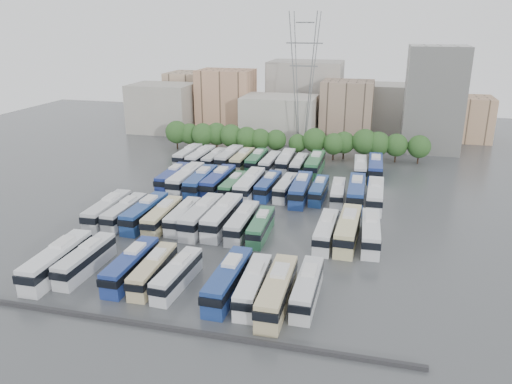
% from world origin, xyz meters
% --- Properties ---
extents(ground, '(220.00, 220.00, 0.00)m').
position_xyz_m(ground, '(0.00, 0.00, 0.00)').
color(ground, '#424447').
rests_on(ground, ground).
extents(parapet, '(56.00, 0.50, 0.50)m').
position_xyz_m(parapet, '(0.00, -33.00, 0.25)').
color(parapet, '#2D2D30').
rests_on(parapet, ground).
extents(tree_line, '(65.51, 7.31, 7.64)m').
position_xyz_m(tree_line, '(-0.67, 42.14, 4.26)').
color(tree_line, black).
rests_on(tree_line, ground).
extents(city_buildings, '(102.00, 35.00, 20.00)m').
position_xyz_m(city_buildings, '(-7.46, 71.86, 7.87)').
color(city_buildings, '#9E998E').
rests_on(city_buildings, ground).
extents(apartment_tower, '(14.00, 14.00, 26.00)m').
position_xyz_m(apartment_tower, '(34.00, 58.00, 13.00)').
color(apartment_tower, silver).
rests_on(apartment_tower, ground).
extents(electricity_pylon, '(9.00, 6.91, 33.83)m').
position_xyz_m(electricity_pylon, '(2.00, 50.00, 18.66)').
color(electricity_pylon, slate).
rests_on(electricity_pylon, ground).
extents(bus_r0_s1, '(3.21, 13.26, 4.14)m').
position_xyz_m(bus_r0_s1, '(-18.15, -24.82, 2.03)').
color(bus_r0_s1, silver).
rests_on(bus_r0_s1, ground).
extents(bus_r0_s2, '(2.67, 11.73, 3.67)m').
position_xyz_m(bus_r0_s2, '(-14.98, -23.24, 1.80)').
color(bus_r0_s2, silver).
rests_on(bus_r0_s2, ground).
extents(bus_r0_s4, '(2.71, 12.05, 3.77)m').
position_xyz_m(bus_r0_s4, '(-8.28, -23.32, 1.85)').
color(bus_r0_s4, navy).
rests_on(bus_r0_s4, ground).
extents(bus_r0_s5, '(2.79, 11.22, 3.50)m').
position_xyz_m(bus_r0_s5, '(-5.05, -23.58, 1.72)').
color(bus_r0_s5, '#C2B185').
rests_on(bus_r0_s5, ground).
extents(bus_r0_s6, '(2.93, 11.00, 3.42)m').
position_xyz_m(bus_r0_s6, '(-1.63, -23.88, 1.68)').
color(bus_r0_s6, silver).
rests_on(bus_r0_s6, ground).
extents(bus_r0_s8, '(2.99, 12.69, 3.97)m').
position_xyz_m(bus_r0_s8, '(5.13, -24.02, 1.95)').
color(bus_r0_s8, navy).
rests_on(bus_r0_s8, ground).
extents(bus_r0_s9, '(2.92, 11.64, 3.63)m').
position_xyz_m(bus_r0_s9, '(8.35, -24.28, 1.78)').
color(bus_r0_s9, white).
rests_on(bus_r0_s9, ground).
extents(bus_r0_s10, '(2.96, 12.96, 4.06)m').
position_xyz_m(bus_r0_s10, '(11.48, -25.23, 1.99)').
color(bus_r0_s10, '#CABA8B').
rests_on(bus_r0_s10, ground).
extents(bus_r0_s11, '(2.54, 11.48, 3.60)m').
position_xyz_m(bus_r0_s11, '(14.74, -23.27, 1.77)').
color(bus_r0_s11, silver).
rests_on(bus_r0_s11, ground).
extents(bus_r1_s0, '(3.07, 12.63, 3.94)m').
position_xyz_m(bus_r1_s0, '(-21.34, -6.46, 1.93)').
color(bus_r1_s0, silver).
rests_on(bus_r1_s0, ground).
extents(bus_r1_s1, '(2.68, 11.78, 3.69)m').
position_xyz_m(bus_r1_s1, '(-18.27, -6.32, 1.81)').
color(bus_r1_s1, silver).
rests_on(bus_r1_s1, ground).
extents(bus_r1_s2, '(3.08, 12.63, 3.94)m').
position_xyz_m(bus_r1_s2, '(-14.82, -5.92, 1.93)').
color(bus_r1_s2, navy).
rests_on(bus_r1_s2, ground).
extents(bus_r1_s3, '(2.92, 11.94, 3.73)m').
position_xyz_m(bus_r1_s3, '(-11.48, -6.48, 1.83)').
color(bus_r1_s3, beige).
rests_on(bus_r1_s3, ground).
extents(bus_r1_s4, '(2.49, 11.14, 3.49)m').
position_xyz_m(bus_r1_s4, '(-8.45, -5.26, 1.71)').
color(bus_r1_s4, silver).
rests_on(bus_r1_s4, ground).
extents(bus_r1_s5, '(3.26, 13.41, 4.19)m').
position_xyz_m(bus_r1_s5, '(-5.14, -5.31, 2.05)').
color(bus_r1_s5, silver).
rests_on(bus_r1_s5, ground).
extents(bus_r1_s6, '(3.17, 13.56, 4.24)m').
position_xyz_m(bus_r1_s6, '(-1.84, -4.74, 2.08)').
color(bus_r1_s6, silver).
rests_on(bus_r1_s6, ground).
extents(bus_r1_s7, '(2.65, 12.08, 3.79)m').
position_xyz_m(bus_r1_s7, '(1.78, -5.83, 1.86)').
color(bus_r1_s7, silver).
rests_on(bus_r1_s7, ground).
extents(bus_r1_s8, '(2.69, 11.05, 3.45)m').
position_xyz_m(bus_r1_s8, '(4.90, -6.32, 1.69)').
color(bus_r1_s8, '#2D6943').
rests_on(bus_r1_s8, ground).
extents(bus_r1_s11, '(2.76, 11.72, 3.66)m').
position_xyz_m(bus_r1_s11, '(14.92, -5.95, 1.80)').
color(bus_r1_s11, silver).
rests_on(bus_r1_s11, ground).
extents(bus_r1_s12, '(3.32, 13.53, 4.22)m').
position_xyz_m(bus_r1_s12, '(18.13, -5.08, 2.07)').
color(bus_r1_s12, beige).
rests_on(bus_r1_s12, ground).
extents(bus_r1_s13, '(3.21, 12.46, 3.88)m').
position_xyz_m(bus_r1_s13, '(21.45, -4.97, 1.90)').
color(bus_r1_s13, silver).
rests_on(bus_r1_s13, ground).
extents(bus_r2_s1, '(2.72, 12.43, 3.90)m').
position_xyz_m(bus_r2_s1, '(-18.07, 13.18, 1.91)').
color(bus_r2_s1, navy).
rests_on(bus_r2_s1, ground).
extents(bus_r2_s2, '(3.06, 13.66, 4.28)m').
position_xyz_m(bus_r2_s2, '(-14.87, 12.25, 2.10)').
color(bus_r2_s2, silver).
rests_on(bus_r2_s2, ground).
extents(bus_r2_s3, '(3.24, 13.41, 4.19)m').
position_xyz_m(bus_r2_s3, '(-11.52, 11.59, 2.05)').
color(bus_r2_s3, navy).
rests_on(bus_r2_s3, ground).
extents(bus_r2_s4, '(3.29, 13.43, 4.19)m').
position_xyz_m(bus_r2_s4, '(-8.25, 12.59, 2.06)').
color(bus_r2_s4, navy).
rests_on(bus_r2_s4, ground).
extents(bus_r2_s5, '(2.86, 11.45, 3.57)m').
position_xyz_m(bus_r2_s5, '(-4.87, 11.60, 1.75)').
color(bus_r2_s5, '#307143').
rests_on(bus_r2_s5, ground).
extents(bus_r2_s6, '(3.03, 13.53, 4.24)m').
position_xyz_m(bus_r2_s6, '(-1.75, 11.87, 2.08)').
color(bus_r2_s6, white).
rests_on(bus_r2_s6, ground).
extents(bus_r2_s7, '(3.06, 11.71, 3.64)m').
position_xyz_m(bus_r2_s7, '(1.58, 13.21, 1.79)').
color(bus_r2_s7, navy).
rests_on(bus_r2_s7, ground).
extents(bus_r2_s8, '(2.99, 11.23, 3.49)m').
position_xyz_m(bus_r2_s8, '(5.02, 13.19, 1.71)').
color(bus_r2_s8, silver).
rests_on(bus_r2_s8, ground).
extents(bus_r2_s9, '(3.09, 13.10, 4.10)m').
position_xyz_m(bus_r2_s9, '(8.11, 12.00, 2.01)').
color(bus_r2_s9, navy).
rests_on(bus_r2_s9, ground).
extents(bus_r2_s10, '(2.60, 11.11, 3.47)m').
position_xyz_m(bus_r2_s10, '(11.35, 13.23, 1.71)').
color(bus_r2_s10, navy).
rests_on(bus_r2_s10, ground).
extents(bus_r2_s11, '(2.81, 10.95, 3.41)m').
position_xyz_m(bus_r2_s11, '(14.92, 12.81, 1.67)').
color(bus_r2_s11, silver).
rests_on(bus_r2_s11, ground).
extents(bus_r2_s12, '(3.22, 13.62, 4.26)m').
position_xyz_m(bus_r2_s12, '(18.27, 12.74, 2.09)').
color(bus_r2_s12, navy).
rests_on(bus_r2_s12, ground).
extents(bus_r2_s13, '(2.83, 12.94, 4.06)m').
position_xyz_m(bus_r2_s13, '(21.67, 12.01, 1.99)').
color(bus_r2_s13, silver).
rests_on(bus_r2_s13, ground).
extents(bus_r3_s0, '(2.95, 12.11, 3.78)m').
position_xyz_m(bus_r3_s0, '(-21.61, 30.25, 1.85)').
color(bus_r3_s0, silver).
rests_on(bus_r3_s0, ground).
extents(bus_r3_s1, '(3.18, 12.37, 3.85)m').
position_xyz_m(bus_r3_s1, '(-18.03, 29.11, 1.89)').
color(bus_r3_s1, white).
rests_on(bus_r3_s1, ground).
extents(bus_r3_s2, '(2.79, 11.14, 3.47)m').
position_xyz_m(bus_r3_s2, '(-14.80, 29.40, 1.70)').
color(bus_r3_s2, silver).
rests_on(bus_r3_s2, ground).
extents(bus_r3_s3, '(3.28, 12.73, 3.96)m').
position_xyz_m(bus_r3_s3, '(-11.56, 30.50, 1.94)').
color(bus_r3_s3, silver).
rests_on(bus_r3_s3, ground).
extents(bus_r3_s4, '(2.88, 12.15, 3.80)m').
position_xyz_m(bus_r3_s4, '(-8.21, 29.64, 1.86)').
color(bus_r3_s4, '#CABF8B').
rests_on(bus_r3_s4, ground).
extents(bus_r3_s5, '(2.64, 12.06, 3.78)m').
position_xyz_m(bus_r3_s5, '(-4.90, 29.84, 1.86)').
color(bus_r3_s5, '#2D6943').
rests_on(bus_r3_s5, ground).
extents(bus_r3_s6, '(2.90, 11.46, 3.57)m').
position_xyz_m(bus_r3_s6, '(-1.59, 28.94, 1.75)').
color(bus_r3_s6, silver).
rests_on(bus_r3_s6, ground).
extents(bus_r3_s7, '(3.00, 12.39, 3.87)m').
position_xyz_m(bus_r3_s7, '(1.56, 30.76, 1.90)').
color(bus_r3_s7, silver).
rests_on(bus_r3_s7, ground).
extents(bus_r3_s8, '(2.59, 11.24, 3.52)m').
position_xyz_m(bus_r3_s8, '(4.89, 29.03, 1.73)').
color(bus_r3_s8, silver).
rests_on(bus_r3_s8, ground).
extents(bus_r3_s9, '(2.99, 13.25, 4.15)m').
position_xyz_m(bus_r3_s9, '(8.36, 29.36, 2.04)').
color(bus_r3_s9, '#307041').
rests_on(bus_r3_s9, ground).
extents(bus_r3_s12, '(3.21, 12.06, 3.75)m').
position_xyz_m(bus_r3_s12, '(18.08, 29.48, 1.84)').
color(bus_r3_s12, silver).
rests_on(bus_r3_s12, ground).
extents(bus_r3_s13, '(3.22, 13.54, 4.23)m').
position_xyz_m(bus_r3_s13, '(21.23, 29.82, 2.08)').
color(bus_r3_s13, navy).
rests_on(bus_r3_s13, ground).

